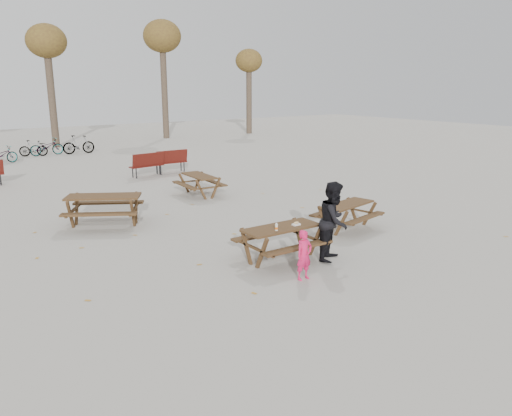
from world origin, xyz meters
TOP-DOWN VIEW (x-y plane):
  - ground at (0.00, 0.00)m, footprint 80.00×80.00m
  - main_picnic_table at (0.00, 0.00)m, footprint 1.80×1.45m
  - food_tray at (0.34, -0.10)m, footprint 0.18×0.11m
  - bread_roll at (0.34, -0.10)m, footprint 0.14×0.06m
  - soda_bottle at (-0.28, -0.19)m, footprint 0.07×0.07m
  - child at (-0.34, -1.20)m, footprint 0.39×0.26m
  - adult at (0.98, -0.65)m, footprint 1.10×1.03m
  - picnic_table_east at (2.97, 0.91)m, footprint 1.92×1.67m
  - picnic_table_north at (-2.36, 5.06)m, footprint 2.54×2.39m
  - picnic_table_far at (1.71, 7.00)m, footprint 1.45×1.77m
  - park_bench_row at (-1.39, 12.13)m, footprint 10.15×2.13m
  - bicycle_row at (-1.91, 20.44)m, footprint 7.83×2.80m
  - tree_row at (0.90, 25.15)m, footprint 32.17×3.52m
  - fallen_leaves at (0.50, 2.50)m, footprint 11.00×11.00m

SIDE VIEW (x-z plane):
  - ground at x=0.00m, z-range 0.00..0.00m
  - fallen_leaves at x=0.50m, z-range 0.00..0.01m
  - picnic_table_east at x=2.97m, z-range 0.00..0.72m
  - picnic_table_far at x=1.71m, z-range 0.00..0.73m
  - picnic_table_north at x=-2.36m, z-range 0.00..0.86m
  - bicycle_row at x=-1.91m, z-range -0.05..1.00m
  - park_bench_row at x=-1.39m, z-range 0.00..1.03m
  - child at x=-0.34m, z-range 0.00..1.04m
  - main_picnic_table at x=0.00m, z-range 0.20..0.97m
  - food_tray at x=0.34m, z-range 0.78..0.81m
  - bread_roll at x=0.34m, z-range 0.81..0.86m
  - soda_bottle at x=-0.28m, z-range 0.76..0.93m
  - adult at x=0.98m, z-range 0.00..1.79m
  - tree_row at x=0.90m, z-range 2.06..10.32m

